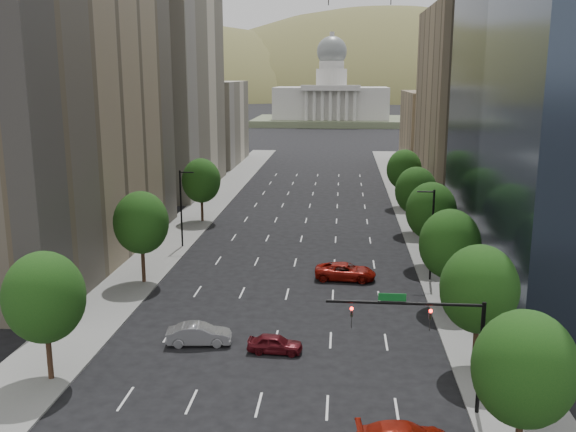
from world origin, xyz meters
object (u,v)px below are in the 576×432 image
(traffic_signal, at_px, (439,331))
(car_silver, at_px, (199,334))
(car_red_far, at_px, (345,271))
(car_maroon, at_px, (275,344))
(capitol, at_px, (331,102))

(traffic_signal, height_order, car_silver, traffic_signal)
(car_red_far, bearing_deg, car_silver, 149.63)
(traffic_signal, height_order, car_red_far, traffic_signal)
(traffic_signal, xyz_separation_m, car_maroon, (-10.32, 7.51, -4.49))
(car_red_far, bearing_deg, traffic_signal, -164.66)
(car_maroon, height_order, car_silver, car_silver)
(car_maroon, height_order, car_red_far, car_red_far)
(traffic_signal, xyz_separation_m, capitol, (-10.53, 219.71, 3.40))
(car_maroon, relative_size, car_silver, 0.83)
(car_maroon, distance_m, car_silver, 5.85)
(traffic_signal, distance_m, car_silver, 18.70)
(traffic_signal, relative_size, car_silver, 1.90)
(car_maroon, distance_m, car_red_far, 17.94)
(capitol, bearing_deg, traffic_signal, -87.26)
(traffic_signal, xyz_separation_m, car_red_far, (-5.23, 24.71, -4.35))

